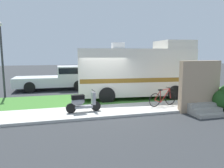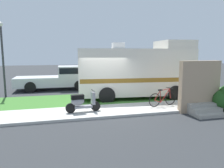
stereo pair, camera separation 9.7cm
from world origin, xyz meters
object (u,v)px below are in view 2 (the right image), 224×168
at_px(bottle_green, 203,102).
at_px(street_lamp_post, 3,53).
at_px(bottle_spare, 204,103).
at_px(motorhome_rv, 136,71).
at_px(bicycle, 163,98).
at_px(pickup_truck_near, 63,77).
at_px(scooter, 82,102).

bearing_deg(bottle_green, street_lamp_post, 153.76).
height_order(bottle_green, bottle_spare, bottle_spare).
bearing_deg(bottle_green, bottle_spare, -101.02).
height_order(bottle_spare, street_lamp_post, street_lamp_post).
distance_m(motorhome_rv, bottle_spare, 4.29).
height_order(bicycle, pickup_truck_near, pickup_truck_near).
height_order(motorhome_rv, pickup_truck_near, motorhome_rv).
bearing_deg(street_lamp_post, bicycle, -30.10).
relative_size(pickup_truck_near, bottle_green, 19.79).
xyz_separation_m(bicycle, street_lamp_post, (-8.24, 4.78, 2.25)).
bearing_deg(street_lamp_post, motorhome_rv, -14.50).
xyz_separation_m(scooter, bicycle, (4.04, 0.12, -0.08)).
relative_size(motorhome_rv, street_lamp_post, 1.53).
height_order(motorhome_rv, bottle_green, motorhome_rv).
bearing_deg(bicycle, pickup_truck_near, 123.17).
bearing_deg(bottle_green, scooter, 178.21).
relative_size(bottle_green, street_lamp_post, 0.06).
xyz_separation_m(motorhome_rv, bicycle, (0.39, -2.75, -1.16)).
distance_m(scooter, bicycle, 4.05).
bearing_deg(scooter, street_lamp_post, 130.58).
xyz_separation_m(bottle_spare, street_lamp_post, (-10.29, 5.26, 2.51)).
xyz_separation_m(scooter, bottle_spare, (6.10, -0.36, -0.33)).
bearing_deg(bottle_spare, street_lamp_post, 152.92).
height_order(motorhome_rv, bicycle, motorhome_rv).
distance_m(bottle_green, bottle_spare, 0.18).
relative_size(scooter, bottle_spare, 5.23).
bearing_deg(scooter, pickup_truck_near, 94.66).
bearing_deg(pickup_truck_near, street_lamp_post, -147.37).
bearing_deg(bicycle, motorhome_rv, 98.12).
bearing_deg(pickup_truck_near, bottle_spare, -48.56).
height_order(bicycle, bottle_green, bicycle).
bearing_deg(bicycle, bottle_green, -8.52).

